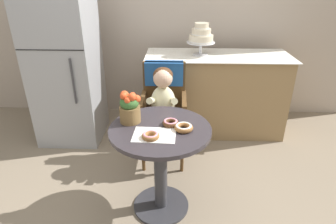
% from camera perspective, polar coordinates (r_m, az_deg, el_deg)
% --- Properties ---
extents(ground_plane, '(8.00, 8.00, 0.00)m').
position_cam_1_polar(ground_plane, '(2.43, -1.37, -18.18)').
color(ground_plane, gray).
extents(back_wall, '(4.80, 0.10, 2.70)m').
position_cam_1_polar(back_wall, '(3.61, 0.17, 20.53)').
color(back_wall, '#B2A393').
rests_on(back_wall, ground).
extents(cafe_table, '(0.72, 0.72, 0.72)m').
position_cam_1_polar(cafe_table, '(2.11, -1.52, -8.19)').
color(cafe_table, '#332D33').
rests_on(cafe_table, ground).
extents(wicker_chair, '(0.42, 0.45, 0.95)m').
position_cam_1_polar(wicker_chair, '(2.70, -0.85, 3.02)').
color(wicker_chair, brown).
rests_on(wicker_chair, ground).
extents(seated_child, '(0.27, 0.32, 0.73)m').
position_cam_1_polar(seated_child, '(2.54, -1.03, 2.45)').
color(seated_child, beige).
rests_on(seated_child, ground).
extents(paper_napkin, '(0.29, 0.21, 0.00)m').
position_cam_1_polar(paper_napkin, '(1.91, -2.74, -4.59)').
color(paper_napkin, white).
rests_on(paper_napkin, cafe_table).
extents(donut_front, '(0.13, 0.13, 0.04)m').
position_cam_1_polar(donut_front, '(1.96, 3.14, -3.05)').
color(donut_front, '#936033').
rests_on(donut_front, cafe_table).
extents(donut_mid, '(0.12, 0.12, 0.04)m').
position_cam_1_polar(donut_mid, '(1.86, -3.50, -4.69)').
color(donut_mid, '#936033').
rests_on(donut_mid, cafe_table).
extents(donut_side, '(0.12, 0.12, 0.04)m').
position_cam_1_polar(donut_side, '(2.02, 0.53, -2.12)').
color(donut_side, '#4C2D19').
rests_on(donut_side, cafe_table).
extents(flower_vase, '(0.16, 0.15, 0.23)m').
position_cam_1_polar(flower_vase, '(2.04, -7.64, 0.98)').
color(flower_vase, brown).
rests_on(flower_vase, cafe_table).
extents(display_counter, '(1.56, 0.62, 0.90)m').
position_cam_1_polar(display_counter, '(3.31, 9.42, 3.65)').
color(display_counter, '#93754C').
rests_on(display_counter, ground).
extents(tiered_cake_stand, '(0.30, 0.30, 0.33)m').
position_cam_1_polar(tiered_cake_stand, '(3.11, 6.62, 14.81)').
color(tiered_cake_stand, silver).
rests_on(tiered_cake_stand, display_counter).
extents(refrigerator, '(0.64, 0.63, 1.70)m').
position_cam_1_polar(refrigerator, '(3.18, -19.83, 9.11)').
color(refrigerator, '#9EA0A5').
rests_on(refrigerator, ground).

